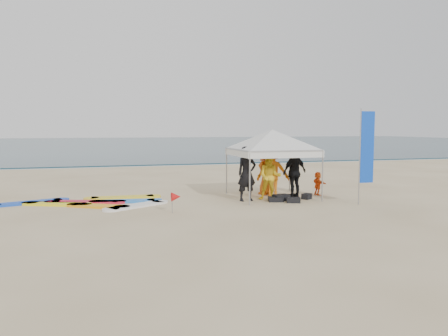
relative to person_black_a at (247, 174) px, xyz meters
name	(u,v)px	position (x,y,z in m)	size (l,w,h in m)	color
ground	(238,218)	(-1.22, -2.72, -0.96)	(120.00, 120.00, 0.00)	beige
ocean	(121,144)	(-1.22, 57.28, -0.92)	(160.00, 84.00, 0.08)	#0C2633
shoreline_foam	(155,165)	(-1.22, 15.48, -0.96)	(160.00, 1.20, 0.01)	silver
person_black_a	(247,174)	(0.00, 0.00, 0.00)	(0.70, 0.46, 1.92)	black
person_yellow	(270,177)	(0.85, -0.09, -0.12)	(0.82, 0.64, 1.69)	yellow
person_orange_a	(273,171)	(1.29, 0.70, -0.02)	(1.22, 0.70, 1.89)	orange
person_black_b	(294,172)	(1.96, 0.24, -0.02)	(1.10, 0.46, 1.88)	black
person_orange_b	(266,171)	(1.25, 1.25, -0.06)	(0.88, 0.57, 1.80)	#C75511
person_seated	(318,183)	(3.06, 0.49, -0.51)	(0.83, 0.27, 0.90)	#FC5E16
canopy_tent	(272,130)	(1.13, 0.44, 1.53)	(3.80, 3.80, 2.87)	#A5A5A8
feather_flag	(366,148)	(3.60, -1.79, 0.93)	(0.55, 0.04, 3.22)	#A5A5A8
marker_pennant	(176,197)	(-2.79, -1.50, -0.47)	(0.28, 0.28, 0.64)	#A5A5A8
gear_pile	(286,198)	(1.32, -0.45, -0.87)	(1.80, 1.01, 0.22)	black
surfboard_spread	(93,202)	(-5.22, 0.95, -0.93)	(5.59, 2.95, 0.07)	red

